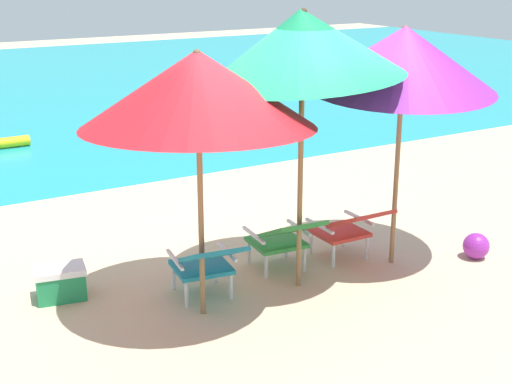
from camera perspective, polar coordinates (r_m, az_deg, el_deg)
The scene contains 10 objects.
ground_plane at distance 10.97m, azimuth -9.42°, elevation 1.08°, with size 40.00×40.00×0.00m, color #CCB78E.
ocean_band at distance 19.13m, azimuth -19.11°, elevation 7.43°, with size 40.00×18.00×0.01m, color teal.
lounge_chair_left at distance 6.85m, azimuth -3.83°, elevation -5.43°, with size 0.65×0.94×0.68m.
lounge_chair_center at distance 7.44m, azimuth 2.21°, elevation -3.48°, with size 0.62×0.92×0.68m.
lounge_chair_right at distance 7.78m, azimuth 7.27°, elevation -2.66°, with size 0.56×0.88×0.68m.
beach_umbrella_left at distance 6.14m, azimuth -4.55°, elevation 7.97°, with size 2.77×2.78×2.43m.
beach_umbrella_center at distance 6.70m, azimuth 3.66°, elevation 11.37°, with size 2.31×2.28×2.75m.
beach_umbrella_right at distance 7.42m, azimuth 11.40°, elevation 10.16°, with size 2.50×2.52×2.54m.
beach_ball at distance 8.25m, azimuth 16.75°, elevation -4.04°, with size 0.28×0.28×0.28m, color purple.
cooler_box at distance 7.23m, azimuth -14.96°, elevation -6.82°, with size 0.52×0.40×0.32m.
Camera 1 is at (-3.74, -5.84, 3.09)m, focal length 51.42 mm.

